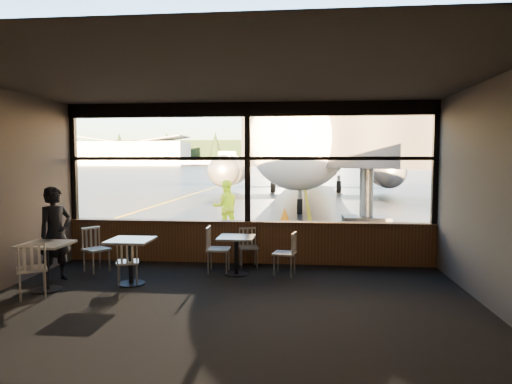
# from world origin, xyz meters

# --- Properties ---
(ground_plane) EXTENTS (520.00, 520.00, 0.00)m
(ground_plane) POSITION_xyz_m (0.00, 120.00, 0.00)
(ground_plane) COLOR black
(ground_plane) RESTS_ON ground
(carpet_floor) EXTENTS (8.00, 6.00, 0.01)m
(carpet_floor) POSITION_xyz_m (0.00, -3.00, 0.01)
(carpet_floor) COLOR black
(carpet_floor) RESTS_ON ground
(ceiling) EXTENTS (8.00, 6.00, 0.04)m
(ceiling) POSITION_xyz_m (0.00, -3.00, 3.50)
(ceiling) COLOR #38332D
(ceiling) RESTS_ON ground
(wall_right) EXTENTS (0.04, 6.00, 3.50)m
(wall_right) POSITION_xyz_m (4.00, -3.00, 1.75)
(wall_right) COLOR #453D37
(wall_right) RESTS_ON ground
(wall_back) EXTENTS (8.00, 0.04, 3.50)m
(wall_back) POSITION_xyz_m (0.00, -6.00, 1.75)
(wall_back) COLOR #453D37
(wall_back) RESTS_ON ground
(window_sill) EXTENTS (8.00, 0.28, 0.90)m
(window_sill) POSITION_xyz_m (0.00, 0.00, 0.45)
(window_sill) COLOR #5A341B
(window_sill) RESTS_ON ground
(window_header) EXTENTS (8.00, 0.18, 0.30)m
(window_header) POSITION_xyz_m (0.00, 0.00, 3.35)
(window_header) COLOR black
(window_header) RESTS_ON ground
(mullion_left) EXTENTS (0.12, 0.12, 2.60)m
(mullion_left) POSITION_xyz_m (-3.95, 0.00, 2.20)
(mullion_left) COLOR black
(mullion_left) RESTS_ON ground
(mullion_centre) EXTENTS (0.12, 0.12, 2.60)m
(mullion_centre) POSITION_xyz_m (0.00, 0.00, 2.20)
(mullion_centre) COLOR black
(mullion_centre) RESTS_ON ground
(mullion_right) EXTENTS (0.12, 0.12, 2.60)m
(mullion_right) POSITION_xyz_m (3.95, 0.00, 2.20)
(mullion_right) COLOR black
(mullion_right) RESTS_ON ground
(window_transom) EXTENTS (8.00, 0.10, 0.08)m
(window_transom) POSITION_xyz_m (0.00, 0.00, 2.30)
(window_transom) COLOR black
(window_transom) RESTS_ON ground
(airliner) EXTENTS (31.19, 37.04, 11.06)m
(airliner) POSITION_xyz_m (1.47, 21.56, 5.53)
(airliner) COLOR white
(airliner) RESTS_ON ground_plane
(jet_bridge) EXTENTS (9.54, 11.66, 5.09)m
(jet_bridge) POSITION_xyz_m (3.60, 5.50, 2.54)
(jet_bridge) COLOR #2A2A2D
(jet_bridge) RESTS_ON ground_plane
(cafe_table_near) EXTENTS (0.70, 0.70, 0.77)m
(cafe_table_near) POSITION_xyz_m (-0.10, -1.07, 0.38)
(cafe_table_near) COLOR gray
(cafe_table_near) RESTS_ON carpet_floor
(cafe_table_mid) EXTENTS (0.76, 0.76, 0.84)m
(cafe_table_mid) POSITION_xyz_m (-1.91, -1.95, 0.42)
(cafe_table_mid) COLOR #9B958E
(cafe_table_mid) RESTS_ON carpet_floor
(cafe_table_left) EXTENTS (0.76, 0.76, 0.84)m
(cafe_table_left) POSITION_xyz_m (-3.21, -2.48, 0.42)
(cafe_table_left) COLOR #ABA69D
(cafe_table_left) RESTS_ON carpet_floor
(chair_near_e) EXTENTS (0.55, 0.55, 0.87)m
(chair_near_e) POSITION_xyz_m (0.85, -1.03, 0.43)
(chair_near_e) COLOR #BCB7AA
(chair_near_e) RESTS_ON carpet_floor
(chair_near_w) EXTENTS (0.53, 0.53, 0.94)m
(chair_near_w) POSITION_xyz_m (-0.48, -0.93, 0.47)
(chair_near_w) COLOR beige
(chair_near_w) RESTS_ON carpet_floor
(chair_near_n) EXTENTS (0.55, 0.55, 0.83)m
(chair_near_n) POSITION_xyz_m (0.06, -0.40, 0.42)
(chair_near_n) COLOR beige
(chair_near_n) RESTS_ON carpet_floor
(chair_mid_s) EXTENTS (0.57, 0.57, 0.81)m
(chair_mid_s) POSITION_xyz_m (-1.97, -1.95, 0.41)
(chair_mid_s) COLOR #B5B1A3
(chair_mid_s) RESTS_ON carpet_floor
(chair_mid_w) EXTENTS (0.69, 0.69, 0.91)m
(chair_mid_w) POSITION_xyz_m (-2.95, -1.11, 0.45)
(chair_mid_w) COLOR beige
(chair_mid_w) RESTS_ON carpet_floor
(chair_left_s) EXTENTS (0.71, 0.71, 0.94)m
(chair_left_s) POSITION_xyz_m (-3.24, -2.87, 0.47)
(chair_left_s) COLOR beige
(chair_left_s) RESTS_ON carpet_floor
(passenger) EXTENTS (0.68, 0.77, 1.77)m
(passenger) POSITION_xyz_m (-3.39, -1.85, 0.89)
(passenger) COLOR black
(passenger) RESTS_ON carpet_floor
(ground_crew) EXTENTS (0.95, 0.84, 1.65)m
(ground_crew) POSITION_xyz_m (-1.15, 3.95, 0.82)
(ground_crew) COLOR #BFF219
(ground_crew) RESTS_ON ground_plane
(cone_nose) EXTENTS (0.38, 0.38, 0.52)m
(cone_nose) POSITION_xyz_m (0.57, 6.89, 0.26)
(cone_nose) COLOR #FF5608
(cone_nose) RESTS_ON ground_plane
(hangar_left) EXTENTS (45.00, 18.00, 11.00)m
(hangar_left) POSITION_xyz_m (-70.00, 180.00, 5.50)
(hangar_left) COLOR silver
(hangar_left) RESTS_ON ground_plane
(hangar_mid) EXTENTS (38.00, 15.00, 10.00)m
(hangar_mid) POSITION_xyz_m (0.00, 185.00, 5.00)
(hangar_mid) COLOR silver
(hangar_mid) RESTS_ON ground_plane
(hangar_right) EXTENTS (50.00, 20.00, 12.00)m
(hangar_right) POSITION_xyz_m (60.00, 178.00, 6.00)
(hangar_right) COLOR silver
(hangar_right) RESTS_ON ground_plane
(fuel_tank_a) EXTENTS (8.00, 8.00, 6.00)m
(fuel_tank_a) POSITION_xyz_m (-30.00, 182.00, 3.00)
(fuel_tank_a) COLOR silver
(fuel_tank_a) RESTS_ON ground_plane
(fuel_tank_b) EXTENTS (8.00, 8.00, 6.00)m
(fuel_tank_b) POSITION_xyz_m (-20.00, 182.00, 3.00)
(fuel_tank_b) COLOR silver
(fuel_tank_b) RESTS_ON ground_plane
(fuel_tank_c) EXTENTS (8.00, 8.00, 6.00)m
(fuel_tank_c) POSITION_xyz_m (-10.00, 182.00, 3.00)
(fuel_tank_c) COLOR silver
(fuel_tank_c) RESTS_ON ground_plane
(treeline) EXTENTS (360.00, 3.00, 12.00)m
(treeline) POSITION_xyz_m (0.00, 210.00, 6.00)
(treeline) COLOR black
(treeline) RESTS_ON ground_plane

